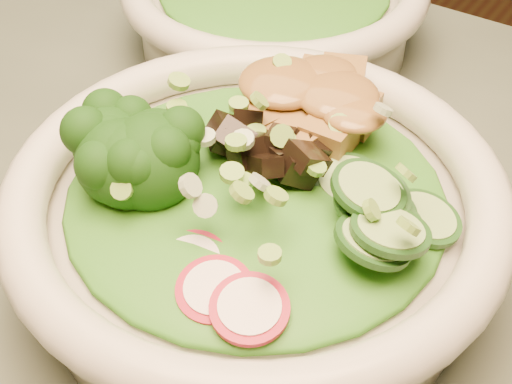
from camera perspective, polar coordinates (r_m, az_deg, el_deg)
The scene contains 10 objects.
salad_bowl at distance 0.42m, azimuth -0.00°, elevation -2.08°, with size 0.29×0.29×0.08m.
side_bowl at distance 0.64m, azimuth 1.47°, elevation 14.62°, with size 0.26×0.26×0.07m.
lettuce_bed at distance 0.41m, azimuth -0.00°, elevation 0.10°, with size 0.22×0.22×0.03m, color #2C6715.
broccoli_florets at distance 0.42m, azimuth -8.58°, elevation 4.21°, with size 0.09×0.08×0.05m, color black, non-canonical shape.
radish_slices at distance 0.36m, azimuth -4.25°, elevation -6.54°, with size 0.12×0.04×0.02m, color maroon, non-canonical shape.
cucumber_slices at distance 0.38m, azimuth 9.57°, elevation -1.45°, with size 0.08×0.08×0.04m, color #91C26B, non-canonical shape.
mushroom_heap at distance 0.41m, azimuth 0.76°, elevation 2.86°, with size 0.08×0.08×0.04m, color black, non-canonical shape.
tofu_cubes at distance 0.45m, azimuth 3.80°, elevation 6.68°, with size 0.10×0.06×0.04m, color olive, non-canonical shape.
peanut_sauce at distance 0.44m, azimuth 3.88°, elevation 8.16°, with size 0.08×0.06×0.02m, color brown.
scallion_garnish at distance 0.39m, azimuth -0.00°, elevation 2.96°, with size 0.21×0.21×0.03m, color #73A93B, non-canonical shape.
Camera 1 is at (0.06, -0.23, 1.09)m, focal length 50.00 mm.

